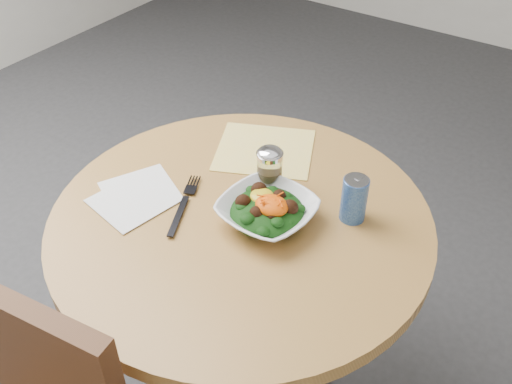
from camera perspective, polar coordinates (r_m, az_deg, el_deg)
table at (r=1.48m, az=-1.42°, el=-8.04°), size 0.90×0.90×0.75m
cloth_napkin at (r=1.54m, az=0.88°, el=4.24°), size 0.33×0.32×0.00m
paper_napkins at (r=1.42m, az=-11.88°, el=-0.40°), size 0.23×0.25×0.00m
salad_bowl at (r=1.30m, az=1.14°, el=-1.87°), size 0.23×0.23×0.08m
fork at (r=1.37m, az=-7.17°, el=-1.07°), size 0.11×0.21×0.00m
spice_shaker at (r=1.38m, az=1.37°, el=2.29°), size 0.07×0.07×0.12m
beverage_can at (r=1.31m, az=9.79°, el=-0.68°), size 0.06×0.06×0.12m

